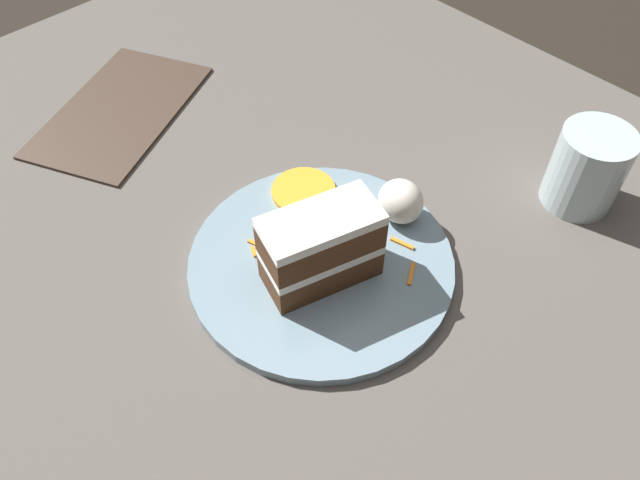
{
  "coord_description": "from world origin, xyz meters",
  "views": [
    {
      "loc": [
        0.28,
        -0.33,
        0.54
      ],
      "look_at": [
        -0.0,
        -0.05,
        0.06
      ],
      "focal_mm": 35.0,
      "sensor_mm": 36.0,
      "label": 1
    }
  ],
  "objects": [
    {
      "name": "cream_dollop",
      "position": [
        0.02,
        0.05,
        0.06
      ],
      "size": [
        0.05,
        0.05,
        0.05
      ],
      "primitive_type": "ellipsoid",
      "color": "white",
      "rests_on": "plate"
    },
    {
      "name": "orange_garnish",
      "position": [
        -0.08,
        -0.0,
        0.04
      ],
      "size": [
        0.07,
        0.07,
        0.01
      ],
      "primitive_type": "cylinder",
      "color": "orange",
      "rests_on": "plate"
    },
    {
      "name": "ground_plane",
      "position": [
        0.0,
        0.0,
        0.0
      ],
      "size": [
        6.0,
        6.0,
        0.0
      ],
      "primitive_type": "plane",
      "color": "black",
      "rests_on": "ground"
    },
    {
      "name": "carrot_shreds_scatter",
      "position": [
        -0.0,
        -0.01,
        0.04
      ],
      "size": [
        0.16,
        0.15,
        0.0
      ],
      "color": "orange",
      "rests_on": "plate"
    },
    {
      "name": "cake_slice",
      "position": [
        0.01,
        -0.07,
        0.08
      ],
      "size": [
        0.08,
        0.12,
        0.09
      ],
      "rotation": [
        0.0,
        0.0,
        5.99
      ],
      "color": "#4C2D19",
      "rests_on": "plate"
    },
    {
      "name": "drinking_glass",
      "position": [
        0.13,
        0.22,
        0.06
      ],
      "size": [
        0.08,
        0.08,
        0.09
      ],
      "color": "silver",
      "rests_on": "dining_table"
    },
    {
      "name": "menu_card",
      "position": [
        -0.36,
        -0.06,
        0.02
      ],
      "size": [
        0.24,
        0.28,
        0.0
      ],
      "primitive_type": "cube",
      "rotation": [
        0.0,
        0.0,
        0.46
      ],
      "color": "#423328",
      "rests_on": "dining_table"
    },
    {
      "name": "dining_table",
      "position": [
        0.0,
        0.0,
        0.01
      ],
      "size": [
        1.27,
        0.9,
        0.02
      ],
      "primitive_type": "cube",
      "color": "#56514C",
      "rests_on": "ground"
    },
    {
      "name": "plate",
      "position": [
        -0.0,
        -0.05,
        0.03
      ],
      "size": [
        0.27,
        0.27,
        0.01
      ],
      "primitive_type": "cylinder",
      "color": "gray",
      "rests_on": "dining_table"
    }
  ]
}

